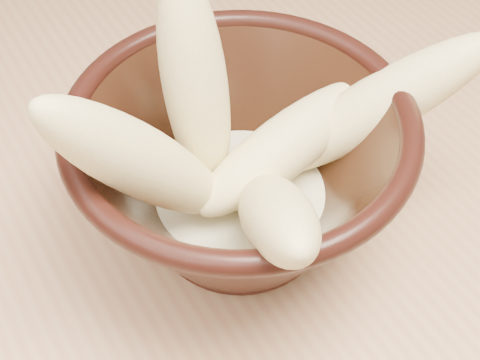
% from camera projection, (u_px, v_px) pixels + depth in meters
% --- Properties ---
extents(table, '(1.20, 0.80, 0.75)m').
position_uv_depth(table, '(261.00, 151.00, 0.68)').
color(table, tan).
rests_on(table, ground).
extents(bowl, '(0.23, 0.23, 0.13)m').
position_uv_depth(bowl, '(240.00, 170.00, 0.46)').
color(bowl, black).
rests_on(bowl, table).
extents(milk_puddle, '(0.13, 0.13, 0.02)m').
position_uv_depth(milk_puddle, '(240.00, 198.00, 0.48)').
color(milk_puddle, beige).
rests_on(milk_puddle, bowl).
extents(banana_upright, '(0.05, 0.08, 0.17)m').
position_uv_depth(banana_upright, '(195.00, 86.00, 0.43)').
color(banana_upright, '#DABD81').
rests_on(banana_upright, bowl).
extents(banana_left, '(0.14, 0.05, 0.17)m').
position_uv_depth(banana_left, '(143.00, 163.00, 0.40)').
color(banana_left, '#DABD81').
rests_on(banana_left, bowl).
extents(banana_right, '(0.18, 0.11, 0.14)m').
position_uv_depth(banana_right, '(375.00, 108.00, 0.46)').
color(banana_right, '#DABD81').
rests_on(banana_right, bowl).
extents(banana_across, '(0.17, 0.07, 0.07)m').
position_uv_depth(banana_across, '(286.00, 146.00, 0.46)').
color(banana_across, '#DABD81').
rests_on(banana_across, bowl).
extents(banana_front, '(0.11, 0.16, 0.14)m').
position_uv_depth(banana_front, '(276.00, 216.00, 0.40)').
color(banana_front, '#DABD81').
rests_on(banana_front, bowl).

